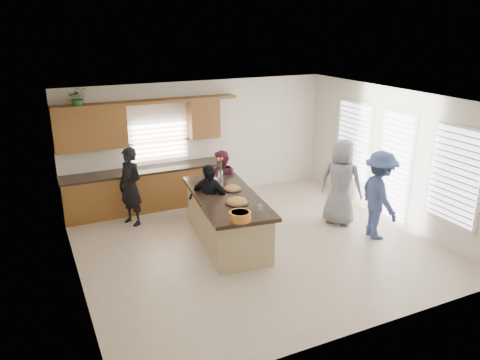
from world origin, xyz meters
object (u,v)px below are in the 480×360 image
woman_left_back (131,187)px  woman_right_front (341,182)px  island (227,219)px  salad_bowl (240,216)px  woman_left_front (209,202)px  woman_left_mid (222,183)px  woman_right_back (379,195)px

woman_left_back → woman_right_front: (3.97, -1.83, 0.08)m
woman_left_back → island: bearing=14.1°
salad_bowl → woman_left_front: size_ratio=0.24×
woman_left_back → salad_bowl: bearing=-5.1°
woman_left_front → woman_right_front: size_ratio=0.83×
salad_bowl → woman_left_back: 3.04m
island → woman_left_back: 2.21m
island → woman_right_front: (2.50, -0.23, 0.46)m
woman_left_mid → island: bearing=-35.7°
woman_left_back → woman_left_mid: 1.96m
woman_right_back → woman_right_front: size_ratio=0.96×
island → salad_bowl: salad_bowl is taller
salad_bowl → woman_right_back: size_ratio=0.21×
salad_bowl → woman_left_mid: size_ratio=0.25×
island → woman_left_back: woman_left_back is taller
woman_right_front → woman_left_mid: bearing=19.1°
woman_left_front → woman_right_back: woman_right_back is taller
woman_left_back → woman_right_back: size_ratio=0.94×
woman_left_mid → woman_left_front: size_ratio=0.96×
woman_left_front → woman_left_back: bearing=-175.9°
woman_left_front → woman_left_mid: bearing=105.0°
salad_bowl → woman_left_mid: 2.56m
salad_bowl → woman_left_front: woman_left_front is taller
island → salad_bowl: (-0.27, -1.18, 0.58)m
island → woman_right_front: 2.55m
island → woman_left_front: 0.49m
island → woman_left_front: woman_left_front is taller
woman_left_back → woman_left_front: 1.80m
salad_bowl → woman_left_back: woman_left_back is taller
woman_right_back → woman_right_front: (-0.26, 0.87, 0.03)m
salad_bowl → island: bearing=77.0°
woman_right_back → woman_left_mid: bearing=57.8°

